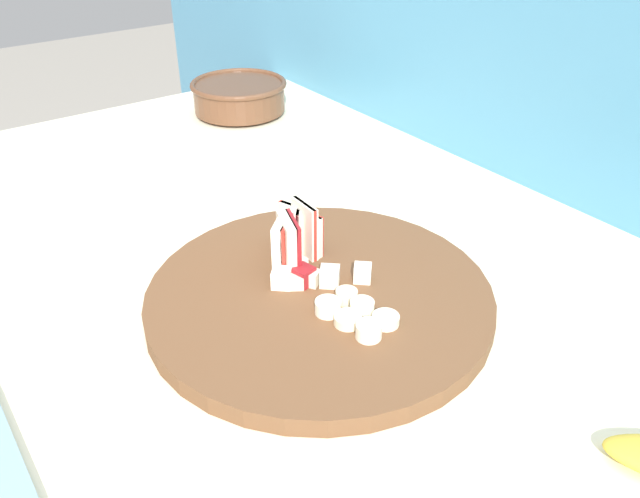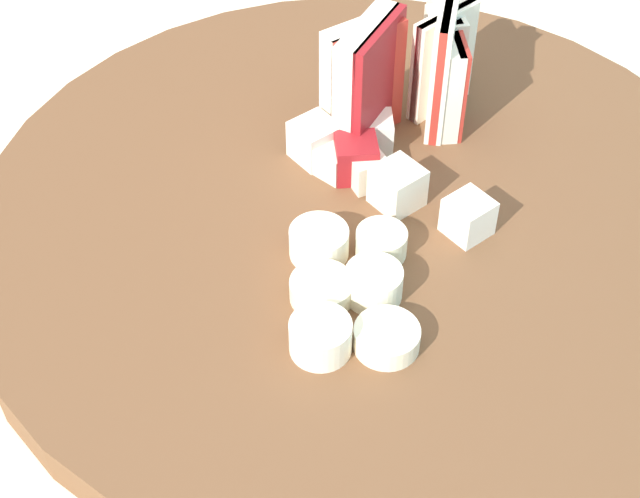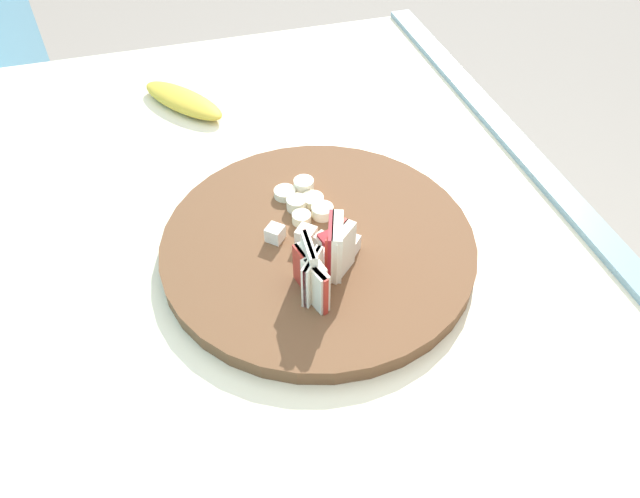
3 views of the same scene
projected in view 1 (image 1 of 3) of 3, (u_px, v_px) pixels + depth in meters
name	position (u px, v px, depth m)	size (l,w,h in m)	color
tiled_countertop	(304.00, 496.00, 1.02)	(1.35, 0.79, 0.90)	beige
tile_backsplash	(503.00, 270.00, 1.08)	(2.40, 0.04, 1.43)	#4C8EB2
cutting_board	(319.00, 298.00, 0.71)	(0.38, 0.38, 0.02)	brown
apple_wedge_fan	(294.00, 236.00, 0.74)	(0.09, 0.07, 0.07)	#B22D23
apple_dice_pile	(312.00, 275.00, 0.71)	(0.08, 0.11, 0.02)	maroon
banana_slice_rows	(356.00, 314.00, 0.66)	(0.08, 0.06, 0.02)	white
ceramic_bowl	(239.00, 95.00, 1.21)	(0.18, 0.18, 0.06)	brown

